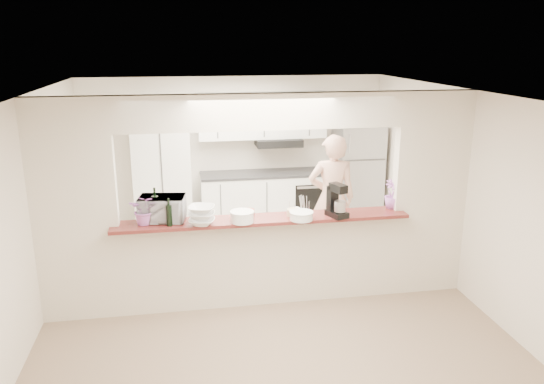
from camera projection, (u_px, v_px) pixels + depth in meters
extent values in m
plane|color=gray|center=(263.00, 302.00, 6.42)|extent=(6.00, 6.00, 0.00)
cube|color=beige|center=(246.00, 253.00, 7.89)|extent=(5.00, 2.90, 0.01)
cube|color=silver|center=(75.00, 213.00, 5.74)|extent=(0.90, 0.15, 2.50)
cube|color=silver|center=(429.00, 195.00, 6.42)|extent=(0.90, 0.15, 2.50)
cube|color=silver|center=(262.00, 112.00, 5.79)|extent=(3.20, 0.15, 0.40)
cube|color=silver|center=(262.00, 262.00, 6.28)|extent=(3.20, 0.15, 1.05)
cube|color=maroon|center=(263.00, 219.00, 6.08)|extent=(3.40, 0.38, 0.04)
cube|color=white|center=(162.00, 170.00, 8.49)|extent=(0.90, 0.60, 2.10)
cube|color=white|center=(264.00, 201.00, 8.93)|extent=(2.10, 0.60, 0.90)
cube|color=#313134|center=(264.00, 174.00, 8.80)|extent=(2.10, 0.62, 0.04)
cube|color=white|center=(262.00, 115.00, 8.66)|extent=(2.10, 0.35, 0.75)
cube|color=black|center=(279.00, 142.00, 8.72)|extent=(0.75, 0.45, 0.12)
cube|color=black|center=(312.00, 201.00, 8.75)|extent=(0.55, 0.02, 0.55)
cube|color=#A2A2A6|center=(357.00, 175.00, 9.04)|extent=(0.75, 0.70, 1.70)
imported|color=#C96AAE|center=(145.00, 209.00, 5.82)|extent=(0.37, 0.34, 0.34)
cylinder|color=black|center=(169.00, 216.00, 5.78)|extent=(0.06, 0.06, 0.23)
cylinder|color=black|center=(168.00, 202.00, 5.73)|extent=(0.02, 0.02, 0.08)
cylinder|color=black|center=(155.00, 208.00, 5.95)|extent=(0.08, 0.08, 0.28)
cylinder|color=black|center=(154.00, 192.00, 5.90)|extent=(0.03, 0.03, 0.10)
imported|color=#BDBCC1|center=(162.00, 209.00, 5.95)|extent=(0.55, 0.41, 0.28)
imported|color=white|center=(202.00, 216.00, 5.82)|extent=(0.35, 0.35, 0.21)
cylinder|color=white|center=(242.00, 217.00, 5.92)|extent=(0.26, 0.26, 0.12)
cylinder|color=white|center=(242.00, 212.00, 5.91)|extent=(0.27, 0.27, 0.01)
cylinder|color=white|center=(301.00, 216.00, 6.00)|extent=(0.26, 0.26, 0.09)
cylinder|color=white|center=(301.00, 212.00, 5.99)|extent=(0.27, 0.27, 0.01)
cylinder|color=maroon|center=(248.00, 212.00, 6.17)|extent=(0.14, 0.14, 0.07)
cylinder|color=#CABB8E|center=(294.00, 212.00, 6.15)|extent=(0.16, 0.16, 0.08)
cube|color=silver|center=(299.00, 212.00, 6.24)|extent=(0.25, 0.20, 0.01)
cube|color=white|center=(299.00, 210.00, 6.23)|extent=(0.12, 0.12, 0.06)
cube|color=black|center=(337.00, 214.00, 6.11)|extent=(0.25, 0.30, 0.07)
cube|color=black|center=(332.00, 198.00, 6.14)|extent=(0.14, 0.13, 0.28)
cube|color=black|center=(338.00, 188.00, 6.02)|extent=(0.18, 0.25, 0.09)
cylinder|color=#B7B7BC|center=(340.00, 206.00, 6.04)|extent=(0.13, 0.13, 0.12)
imported|color=#AD65BB|center=(392.00, 194.00, 6.39)|extent=(0.22, 0.22, 0.35)
imported|color=#DCA68F|center=(332.00, 199.00, 7.44)|extent=(0.71, 0.50, 1.82)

